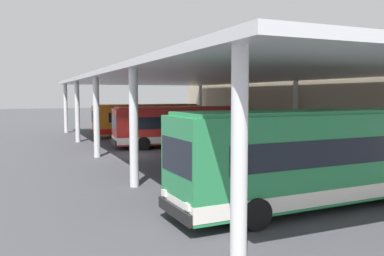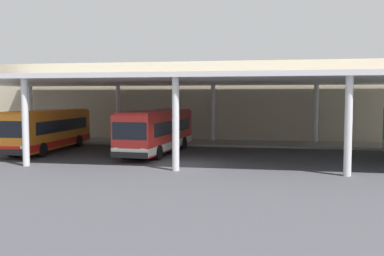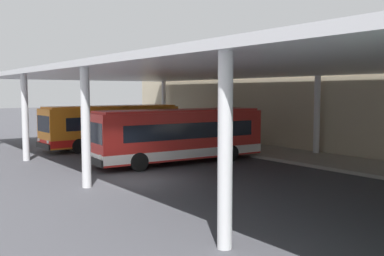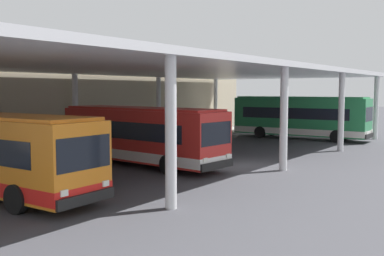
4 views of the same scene
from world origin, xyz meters
name	(u,v)px [view 2 (image 2 of 4)]	position (x,y,z in m)	size (l,w,h in m)	color
ground_plane	(184,164)	(0.00, 0.00, 0.00)	(200.00, 200.00, 0.00)	#3D3D42
platform_kerb	(210,143)	(0.00, 11.75, 0.09)	(42.00, 4.50, 0.18)	gray
station_building_facade	(215,101)	(0.00, 15.00, 3.78)	(48.00, 1.60, 7.56)	#C1B293
canopy_shelter	(199,82)	(0.00, 5.50, 5.29)	(40.00, 17.00, 5.55)	silver
bus_nearest_bay	(48,130)	(-11.66, 4.50, 1.66)	(2.93, 10.60, 3.17)	orange
bus_second_bay	(157,131)	(-2.98, 4.58, 1.66)	(3.31, 10.69, 3.17)	red
bench_waiting	(150,135)	(-5.64, 11.82, 0.66)	(1.80, 0.45, 0.92)	#383D47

